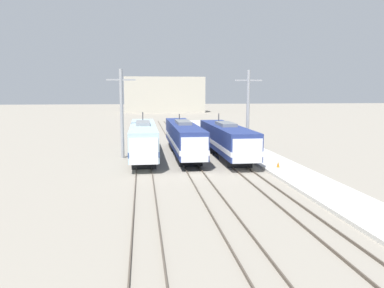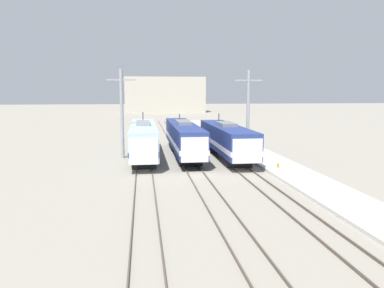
{
  "view_description": "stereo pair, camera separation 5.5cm",
  "coord_description": "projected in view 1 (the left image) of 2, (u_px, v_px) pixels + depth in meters",
  "views": [
    {
      "loc": [
        -4.69,
        -33.33,
        7.27
      ],
      "look_at": [
        -0.09,
        0.97,
        2.47
      ],
      "focal_mm": 35.0,
      "sensor_mm": 36.0,
      "label": 1
    },
    {
      "loc": [
        -4.63,
        -33.33,
        7.27
      ],
      "look_at": [
        -0.09,
        0.97,
        2.47
      ],
      "focal_mm": 35.0,
      "sensor_mm": 36.0,
      "label": 2
    }
  ],
  "objects": [
    {
      "name": "ground_plane",
      "position": [
        194.0,
        172.0,
        34.33
      ],
      "size": [
        400.0,
        400.0,
        0.0
      ],
      "primitive_type": "plane",
      "color": "gray"
    },
    {
      "name": "rail_pair_far_left",
      "position": [
        144.0,
        173.0,
        33.72
      ],
      "size": [
        1.51,
        120.0,
        0.15
      ],
      "color": "#4C4238",
      "rests_on": "ground_plane"
    },
    {
      "name": "rail_pair_center",
      "position": [
        194.0,
        171.0,
        34.32
      ],
      "size": [
        1.51,
        120.0,
        0.15
      ],
      "color": "#4C4238",
      "rests_on": "ground_plane"
    },
    {
      "name": "rail_pair_far_right",
      "position": [
        243.0,
        170.0,
        34.93
      ],
      "size": [
        1.51,
        120.0,
        0.15
      ],
      "color": "#4C4238",
      "rests_on": "ground_plane"
    },
    {
      "name": "locomotive_far_left",
      "position": [
        143.0,
        140.0,
        41.15
      ],
      "size": [
        2.79,
        18.13,
        4.89
      ],
      "color": "#232326",
      "rests_on": "ground_plane"
    },
    {
      "name": "locomotive_center",
      "position": [
        184.0,
        138.0,
        42.81
      ],
      "size": [
        2.77,
        19.49,
        4.54
      ],
      "color": "black",
      "rests_on": "ground_plane"
    },
    {
      "name": "locomotive_far_right",
      "position": [
        227.0,
        140.0,
        41.53
      ],
      "size": [
        3.02,
        17.79,
        4.71
      ],
      "color": "black",
      "rests_on": "ground_plane"
    },
    {
      "name": "catenary_tower_left",
      "position": [
        122.0,
        112.0,
        41.0
      ],
      "size": [
        3.14,
        0.37,
        9.78
      ],
      "color": "gray",
      "rests_on": "ground_plane"
    },
    {
      "name": "catenary_tower_right",
      "position": [
        248.0,
        111.0,
        42.87
      ],
      "size": [
        3.14,
        0.37,
        9.78
      ],
      "color": "gray",
      "rests_on": "ground_plane"
    },
    {
      "name": "platform",
      "position": [
        284.0,
        168.0,
        35.44
      ],
      "size": [
        4.0,
        120.0,
        0.25
      ],
      "color": "beige",
      "rests_on": "ground_plane"
    },
    {
      "name": "traffic_cone",
      "position": [
        278.0,
        164.0,
        35.21
      ],
      "size": [
        0.3,
        0.3,
        0.56
      ],
      "color": "orange",
      "rests_on": "platform"
    },
    {
      "name": "depot_building",
      "position": [
        165.0,
        95.0,
        135.13
      ],
      "size": [
        28.5,
        8.61,
        12.68
      ],
      "color": "#B2AD9E",
      "rests_on": "ground_plane"
    }
  ]
}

